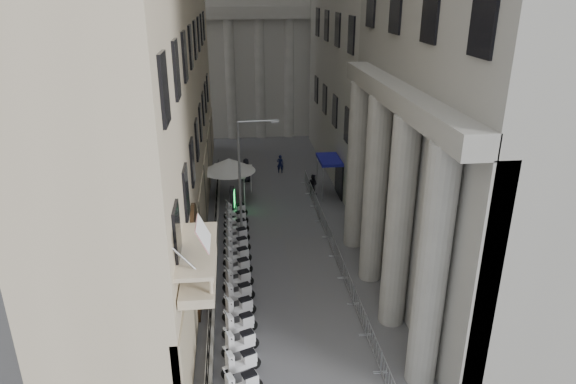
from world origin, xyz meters
The scene contains 30 objects.
iron_fence centered at (-4.30, 18.00, 0.00)m, with size 0.30×28.00×1.40m, color black, non-canonical shape.
blue_awning centered at (4.15, 26.00, 0.00)m, with size 1.60×3.00×3.00m, color navy, non-canonical shape.
scooter_3 centered at (-2.96, 7.09, 0.00)m, with size 0.56×1.40×1.50m, color silver, non-canonical shape.
scooter_4 centered at (-2.96, 8.38, 0.00)m, with size 0.56×1.40×1.50m, color silver, non-canonical shape.
scooter_5 centered at (-2.96, 9.67, 0.00)m, with size 0.56×1.40×1.50m, color silver, non-canonical shape.
scooter_6 centered at (-2.96, 10.96, 0.00)m, with size 0.56×1.40×1.50m, color silver, non-canonical shape.
scooter_7 centered at (-2.96, 12.25, 0.00)m, with size 0.56×1.40×1.50m, color silver, non-canonical shape.
scooter_8 centered at (-2.96, 13.55, 0.00)m, with size 0.56×1.40×1.50m, color silver, non-canonical shape.
scooter_9 centered at (-2.96, 14.84, 0.00)m, with size 0.56×1.40×1.50m, color silver, non-canonical shape.
scooter_10 centered at (-2.96, 16.13, 0.00)m, with size 0.56×1.40×1.50m, color silver, non-canonical shape.
scooter_11 centered at (-2.96, 17.42, 0.00)m, with size 0.56×1.40×1.50m, color silver, non-canonical shape.
scooter_12 centered at (-2.96, 18.72, 0.00)m, with size 0.56×1.40×1.50m, color silver, non-canonical shape.
scooter_13 centered at (-2.96, 20.01, 0.00)m, with size 0.56×1.40×1.50m, color silver, non-canonical shape.
scooter_14 centered at (-2.96, 21.30, 0.00)m, with size 0.56×1.40×1.50m, color silver, non-canonical shape.
scooter_15 centered at (-2.96, 22.59, 0.00)m, with size 0.56×1.40×1.50m, color silver, non-canonical shape.
barrier_1 centered at (2.76, 7.74, 0.00)m, with size 0.60×2.40×1.10m, color #ACAEB4, non-canonical shape.
barrier_2 centered at (2.76, 10.24, 0.00)m, with size 0.60×2.40×1.10m, color #ACAEB4, non-canonical shape.
barrier_3 centered at (2.76, 12.74, 0.00)m, with size 0.60×2.40×1.10m, color #ACAEB4, non-canonical shape.
barrier_4 centered at (2.76, 15.24, 0.00)m, with size 0.60×2.40×1.10m, color #ACAEB4, non-canonical shape.
barrier_5 centered at (2.76, 17.74, 0.00)m, with size 0.60×2.40×1.10m, color #ACAEB4, non-canonical shape.
barrier_6 centered at (2.76, 20.24, 0.00)m, with size 0.60×2.40×1.10m, color #ACAEB4, non-canonical shape.
barrier_7 centered at (2.76, 22.74, 0.00)m, with size 0.60×2.40×1.10m, color #ACAEB4, non-canonical shape.
barrier_8 centered at (2.76, 25.24, 0.00)m, with size 0.60×2.40×1.10m, color #ACAEB4, non-canonical shape.
barrier_9 centered at (2.76, 27.74, 0.00)m, with size 0.60×2.40×1.10m, color #ACAEB4, non-canonical shape.
security_tent centered at (-3.60, 26.59, 2.65)m, with size 3.91×3.91×3.17m.
street_lamp centered at (-2.36, 19.33, 4.54)m, with size 2.51×0.35×7.67m.
info_kiosk centered at (-3.18, 23.17, 1.02)m, with size 0.37×0.97×2.02m.
pedestrian_a centered at (0.97, 31.62, 0.79)m, with size 0.57×0.38×1.58m, color black.
pedestrian_b centered at (3.00, 26.49, 0.79)m, with size 0.77×0.60×1.59m, color black.
pedestrian_c centered at (-2.00, 29.72, 0.99)m, with size 0.96×0.63×1.97m, color black.
Camera 1 is at (-2.89, -9.97, 14.88)m, focal length 32.00 mm.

